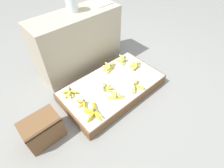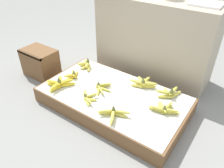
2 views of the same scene
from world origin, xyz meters
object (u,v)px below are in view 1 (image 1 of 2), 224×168
(banana_bunch_front_midright, at_px, (136,86))
(banana_bunch_middle_right, at_px, (136,65))
(banana_bunch_back_left, at_px, (70,92))
(banana_bunch_back_right, at_px, (123,59))
(banana_bunch_front_left, at_px, (93,112))
(wooden_crate, at_px, (43,130))
(banana_bunch_back_midright, at_px, (109,67))
(banana_bunch_middle_left, at_px, (83,103))
(foam_tray_white, at_px, (101,3))
(glass_jar, at_px, (72,2))
(banana_bunch_middle_midleft, at_px, (106,88))
(banana_bunch_front_midleft, at_px, (116,96))

(banana_bunch_front_midright, relative_size, banana_bunch_middle_right, 0.98)
(banana_bunch_middle_right, relative_size, banana_bunch_back_left, 1.24)
(banana_bunch_back_right, bearing_deg, banana_bunch_front_left, -153.14)
(wooden_crate, height_order, banana_bunch_front_midright, wooden_crate)
(banana_bunch_back_right, bearing_deg, banana_bunch_back_midright, 179.26)
(banana_bunch_middle_left, height_order, banana_bunch_back_midright, banana_bunch_back_midright)
(banana_bunch_back_midright, distance_m, foam_tray_white, 0.84)
(banana_bunch_middle_left, bearing_deg, glass_jar, 57.35)
(banana_bunch_middle_right, bearing_deg, banana_bunch_middle_midleft, -175.15)
(banana_bunch_front_midleft, xyz_separation_m, banana_bunch_front_midright, (0.30, -0.05, 0.01))
(banana_bunch_front_midleft, bearing_deg, glass_jar, 80.34)
(banana_bunch_front_left, xyz_separation_m, banana_bunch_middle_left, (-0.01, 0.18, -0.01))
(glass_jar, xyz_separation_m, foam_tray_white, (0.40, -0.05, -0.10))
(banana_bunch_middle_left, xyz_separation_m, banana_bunch_middle_midleft, (0.35, 0.01, -0.00))
(banana_bunch_front_midright, xyz_separation_m, banana_bunch_back_left, (-0.66, 0.45, 0.01))
(banana_bunch_middle_left, relative_size, foam_tray_white, 0.83)
(banana_bunch_front_midright, distance_m, banana_bunch_back_right, 0.55)
(wooden_crate, xyz_separation_m, banana_bunch_middle_midleft, (0.84, -0.00, 0.01))
(wooden_crate, relative_size, banana_bunch_middle_right, 1.51)
(banana_bunch_front_midright, bearing_deg, foam_tray_white, 74.47)
(banana_bunch_front_left, xyz_separation_m, banana_bunch_back_midright, (0.62, 0.45, -0.00))
(banana_bunch_front_midleft, height_order, banana_bunch_front_midright, banana_bunch_front_midright)
(wooden_crate, distance_m, banana_bunch_middle_left, 0.49)
(banana_bunch_front_left, height_order, banana_bunch_back_left, same)
(banana_bunch_front_midright, relative_size, glass_jar, 1.10)
(wooden_crate, distance_m, banana_bunch_front_midright, 1.15)
(banana_bunch_front_left, height_order, foam_tray_white, foam_tray_white)
(banana_bunch_back_left, xyz_separation_m, foam_tray_white, (0.93, 0.51, 0.64))
(wooden_crate, bearing_deg, banana_bunch_back_left, 25.46)
(banana_bunch_middle_left, relative_size, banana_bunch_middle_midleft, 1.03)
(banana_bunch_front_midright, distance_m, banana_bunch_back_left, 0.80)
(banana_bunch_front_left, height_order, banana_bunch_middle_midleft, banana_bunch_front_left)
(banana_bunch_back_midright, bearing_deg, banana_bunch_middle_midleft, -136.70)
(banana_bunch_middle_left, bearing_deg, banana_bunch_middle_midleft, 0.91)
(wooden_crate, height_order, banana_bunch_back_right, wooden_crate)
(banana_bunch_back_left, bearing_deg, banana_bunch_middle_right, -10.32)
(banana_bunch_back_left, height_order, banana_bunch_back_midright, same)
(wooden_crate, xyz_separation_m, banana_bunch_middle_left, (0.49, -0.01, 0.02))
(banana_bunch_middle_right, distance_m, banana_bunch_back_right, 0.21)
(wooden_crate, height_order, banana_bunch_front_midleft, wooden_crate)
(banana_bunch_middle_left, bearing_deg, banana_bunch_front_left, -87.20)
(wooden_crate, xyz_separation_m, banana_bunch_middle_right, (1.42, 0.05, 0.02))
(banana_bunch_middle_left, bearing_deg, banana_bunch_back_left, 95.66)
(banana_bunch_middle_midleft, height_order, glass_jar, glass_jar)
(foam_tray_white, bearing_deg, banana_bunch_middle_right, -87.85)
(banana_bunch_back_left, distance_m, banana_bunch_back_right, 0.91)
(wooden_crate, relative_size, banana_bunch_front_midright, 1.54)
(banana_bunch_front_left, xyz_separation_m, glass_jar, (0.50, 0.97, 0.74))
(banana_bunch_front_midright, relative_size, banana_bunch_middle_midleft, 1.12)
(glass_jar, bearing_deg, banana_bunch_middle_right, -59.90)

